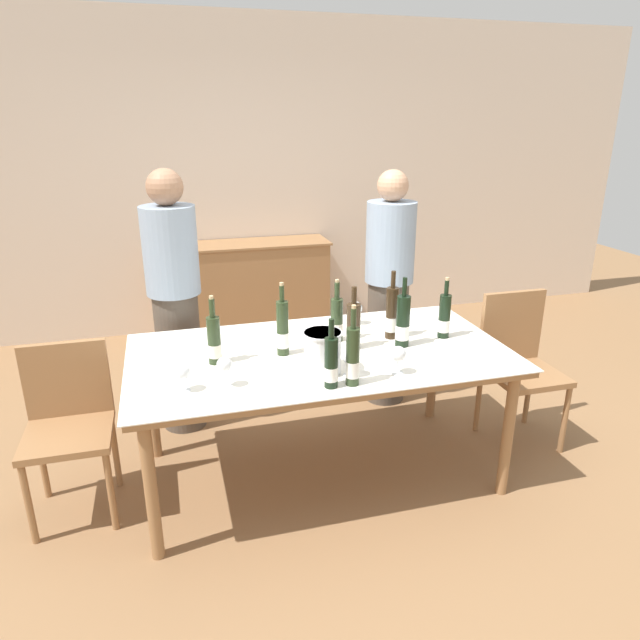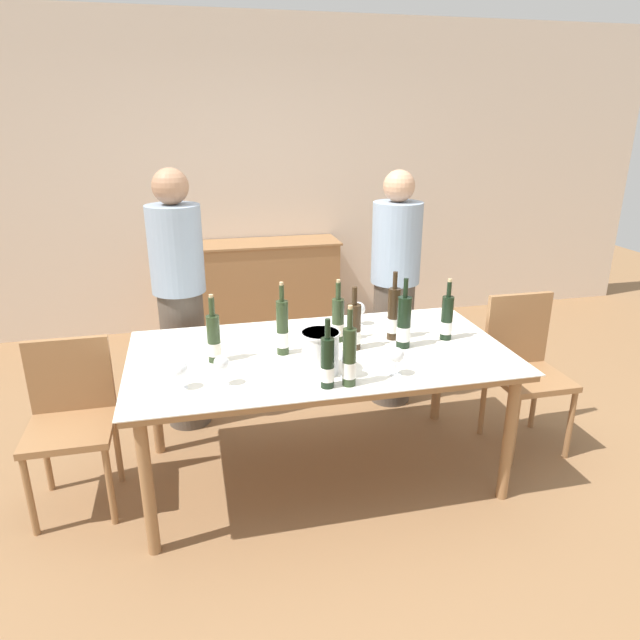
{
  "view_description": "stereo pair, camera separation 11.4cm",
  "coord_description": "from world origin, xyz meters",
  "px_view_note": "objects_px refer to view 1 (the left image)",
  "views": [
    {
      "loc": [
        -0.75,
        -2.72,
        1.96
      ],
      "look_at": [
        0.0,
        0.0,
        0.94
      ],
      "focal_mm": 32.0,
      "sensor_mm": 36.0,
      "label": 1
    },
    {
      "loc": [
        -0.64,
        -2.75,
        1.96
      ],
      "look_at": [
        0.0,
        0.0,
        0.94
      ],
      "focal_mm": 32.0,
      "sensor_mm": 36.0,
      "label": 2
    }
  ],
  "objects_px": {
    "wine_bottle_2": "(403,323)",
    "wine_glass_3": "(225,366)",
    "dining_table": "(320,362)",
    "wine_bottle_6": "(354,328)",
    "wine_bottle_5": "(392,314)",
    "person_host": "(175,305)",
    "wine_bottle_3": "(283,329)",
    "chair_left_end": "(69,417)",
    "wine_bottle_8": "(337,320)",
    "wine_bottle_7": "(331,364)",
    "wine_bottle_1": "(444,317)",
    "person_guest_left": "(388,291)",
    "wine_glass_4": "(182,372)",
    "wine_glass_2": "(356,309)",
    "wine_glass_5": "(398,355)",
    "sideboard_cabinet": "(253,288)",
    "wine_bottle_0": "(214,341)",
    "wine_glass_0": "(305,343)",
    "chair_right_end": "(518,357)",
    "wine_bottle_4": "(353,358)",
    "ice_bucket": "(323,351)",
    "wine_glass_1": "(350,357)"
  },
  "relations": [
    {
      "from": "wine_bottle_8",
      "to": "wine_glass_5",
      "type": "relative_size",
      "value": 2.47
    },
    {
      "from": "wine_bottle_4",
      "to": "ice_bucket",
      "type": "bearing_deg",
      "value": 119.73
    },
    {
      "from": "wine_bottle_1",
      "to": "person_guest_left",
      "type": "xyz_separation_m",
      "value": [
        -0.03,
        0.76,
        -0.07
      ]
    },
    {
      "from": "wine_bottle_2",
      "to": "chair_right_end",
      "type": "bearing_deg",
      "value": 8.42
    },
    {
      "from": "wine_glass_3",
      "to": "chair_right_end",
      "type": "distance_m",
      "value": 1.91
    },
    {
      "from": "wine_bottle_1",
      "to": "wine_bottle_6",
      "type": "xyz_separation_m",
      "value": [
        -0.55,
        -0.02,
        -0.0
      ]
    },
    {
      "from": "person_guest_left",
      "to": "wine_glass_2",
      "type": "bearing_deg",
      "value": -132.06
    },
    {
      "from": "person_host",
      "to": "sideboard_cabinet",
      "type": "bearing_deg",
      "value": 65.36
    },
    {
      "from": "wine_glass_3",
      "to": "wine_glass_0",
      "type": "bearing_deg",
      "value": 25.03
    },
    {
      "from": "wine_glass_1",
      "to": "wine_glass_0",
      "type": "bearing_deg",
      "value": 122.82
    },
    {
      "from": "wine_bottle_3",
      "to": "wine_bottle_1",
      "type": "bearing_deg",
      "value": -0.04
    },
    {
      "from": "wine_bottle_8",
      "to": "wine_glass_4",
      "type": "xyz_separation_m",
      "value": [
        -0.86,
        -0.42,
        -0.03
      ]
    },
    {
      "from": "wine_glass_4",
      "to": "person_guest_left",
      "type": "bearing_deg",
      "value": 36.56
    },
    {
      "from": "wine_bottle_4",
      "to": "wine_bottle_6",
      "type": "xyz_separation_m",
      "value": [
        0.15,
        0.42,
        -0.02
      ]
    },
    {
      "from": "wine_bottle_8",
      "to": "wine_glass_2",
      "type": "height_order",
      "value": "wine_bottle_8"
    },
    {
      "from": "wine_bottle_3",
      "to": "wine_glass_0",
      "type": "relative_size",
      "value": 2.89
    },
    {
      "from": "wine_glass_1",
      "to": "wine_glass_2",
      "type": "distance_m",
      "value": 0.74
    },
    {
      "from": "wine_glass_3",
      "to": "person_guest_left",
      "type": "height_order",
      "value": "person_guest_left"
    },
    {
      "from": "person_guest_left",
      "to": "wine_bottle_6",
      "type": "bearing_deg",
      "value": -123.47
    },
    {
      "from": "wine_glass_5",
      "to": "sideboard_cabinet",
      "type": "bearing_deg",
      "value": 95.96
    },
    {
      "from": "dining_table",
      "to": "wine_bottle_8",
      "type": "distance_m",
      "value": 0.26
    },
    {
      "from": "wine_bottle_5",
      "to": "wine_glass_1",
      "type": "distance_m",
      "value": 0.57
    },
    {
      "from": "ice_bucket",
      "to": "wine_bottle_5",
      "type": "bearing_deg",
      "value": 34.18
    },
    {
      "from": "wine_bottle_4",
      "to": "wine_glass_3",
      "type": "height_order",
      "value": "wine_bottle_4"
    },
    {
      "from": "wine_bottle_2",
      "to": "wine_glass_3",
      "type": "relative_size",
      "value": 2.59
    },
    {
      "from": "wine_glass_4",
      "to": "person_host",
      "type": "relative_size",
      "value": 0.08
    },
    {
      "from": "wine_bottle_1",
      "to": "wine_glass_2",
      "type": "bearing_deg",
      "value": 140.88
    },
    {
      "from": "wine_bottle_7",
      "to": "chair_left_end",
      "type": "distance_m",
      "value": 1.38
    },
    {
      "from": "wine_bottle_1",
      "to": "chair_left_end",
      "type": "relative_size",
      "value": 0.4
    },
    {
      "from": "ice_bucket",
      "to": "person_guest_left",
      "type": "bearing_deg",
      "value": 53.53
    },
    {
      "from": "wine_bottle_2",
      "to": "wine_glass_2",
      "type": "distance_m",
      "value": 0.42
    },
    {
      "from": "wine_bottle_8",
      "to": "person_host",
      "type": "relative_size",
      "value": 0.21
    },
    {
      "from": "wine_glass_2",
      "to": "wine_glass_4",
      "type": "height_order",
      "value": "wine_glass_2"
    },
    {
      "from": "sideboard_cabinet",
      "to": "wine_glass_2",
      "type": "relative_size",
      "value": 9.91
    },
    {
      "from": "sideboard_cabinet",
      "to": "wine_glass_2",
      "type": "xyz_separation_m",
      "value": [
        0.31,
        -2.02,
        0.43
      ]
    },
    {
      "from": "wine_bottle_2",
      "to": "wine_bottle_6",
      "type": "height_order",
      "value": "wine_bottle_2"
    },
    {
      "from": "wine_bottle_5",
      "to": "wine_glass_2",
      "type": "xyz_separation_m",
      "value": [
        -0.12,
        0.26,
        -0.04
      ]
    },
    {
      "from": "wine_bottle_1",
      "to": "wine_bottle_2",
      "type": "relative_size",
      "value": 0.91
    },
    {
      "from": "wine_bottle_8",
      "to": "wine_bottle_7",
      "type": "bearing_deg",
      "value": -109.59
    },
    {
      "from": "wine_bottle_5",
      "to": "person_host",
      "type": "bearing_deg",
      "value": 149.28
    },
    {
      "from": "wine_glass_0",
      "to": "chair_right_end",
      "type": "xyz_separation_m",
      "value": [
        1.4,
        0.17,
        -0.32
      ]
    },
    {
      "from": "wine_bottle_0",
      "to": "wine_bottle_2",
      "type": "bearing_deg",
      "value": -2.28
    },
    {
      "from": "dining_table",
      "to": "wine_bottle_6",
      "type": "bearing_deg",
      "value": -1.2
    },
    {
      "from": "wine_bottle_3",
      "to": "chair_left_end",
      "type": "relative_size",
      "value": 0.45
    },
    {
      "from": "dining_table",
      "to": "wine_bottle_5",
      "type": "relative_size",
      "value": 5.14
    },
    {
      "from": "wine_bottle_3",
      "to": "person_guest_left",
      "type": "height_order",
      "value": "person_guest_left"
    },
    {
      "from": "person_host",
      "to": "wine_bottle_7",
      "type": "bearing_deg",
      "value": -61.21
    },
    {
      "from": "wine_bottle_3",
      "to": "chair_left_end",
      "type": "height_order",
      "value": "wine_bottle_3"
    },
    {
      "from": "wine_glass_4",
      "to": "wine_glass_5",
      "type": "distance_m",
      "value": 1.02
    },
    {
      "from": "ice_bucket",
      "to": "wine_bottle_0",
      "type": "bearing_deg",
      "value": 153.22
    }
  ]
}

